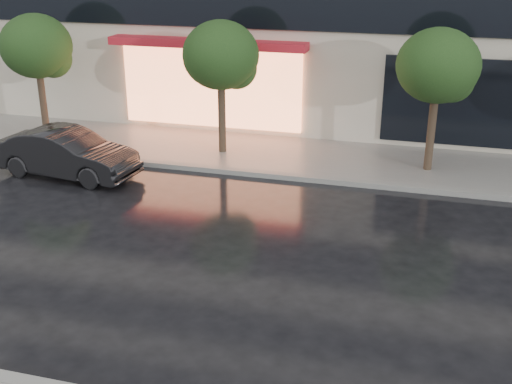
% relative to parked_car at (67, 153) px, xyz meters
% --- Properties ---
extents(ground, '(120.00, 120.00, 0.00)m').
position_rel_parked_car_xyz_m(ground, '(6.51, -7.13, -0.65)').
color(ground, black).
rests_on(ground, ground).
extents(sidewalk_far, '(60.00, 3.50, 0.12)m').
position_rel_parked_car_xyz_m(sidewalk_far, '(6.51, 3.12, -0.59)').
color(sidewalk_far, slate).
rests_on(sidewalk_far, ground).
extents(curb_far, '(60.00, 0.25, 0.14)m').
position_rel_parked_car_xyz_m(curb_far, '(6.51, 1.37, -0.58)').
color(curb_far, gray).
rests_on(curb_far, ground).
extents(tree_far_west, '(2.20, 2.20, 3.99)m').
position_rel_parked_car_xyz_m(tree_far_west, '(-2.43, 2.90, 2.27)').
color(tree_far_west, '#33261C').
rests_on(tree_far_west, ground).
extents(tree_mid_west, '(2.20, 2.20, 3.99)m').
position_rel_parked_car_xyz_m(tree_mid_west, '(3.57, 2.90, 2.27)').
color(tree_mid_west, '#33261C').
rests_on(tree_mid_west, ground).
extents(tree_mid_east, '(2.20, 2.20, 3.99)m').
position_rel_parked_car_xyz_m(tree_mid_east, '(9.57, 2.90, 2.27)').
color(tree_mid_east, '#33261C').
rests_on(tree_mid_east, ground).
extents(parked_car, '(4.10, 1.82, 1.31)m').
position_rel_parked_car_xyz_m(parked_car, '(0.00, 0.00, 0.00)').
color(parked_car, black).
rests_on(parked_car, ground).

